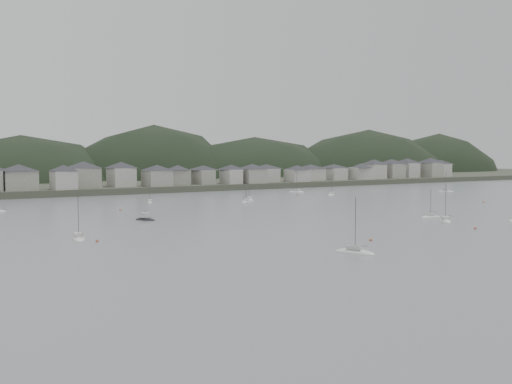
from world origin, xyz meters
TOP-DOWN VIEW (x-y plane):
  - ground at (0.00, 0.00)m, footprint 900.00×900.00m
  - far_shore_land at (0.00, 295.00)m, footprint 900.00×250.00m
  - forested_ridge at (4.83, 269.40)m, footprint 851.55×103.94m
  - waterfront_town at (50.59, 183.34)m, footprint 451.48×28.46m
  - moored_fleet at (-12.07, 56.94)m, footprint 266.97×175.13m
  - motor_launch_far at (-44.00, 65.63)m, footprint 5.22×7.22m
  - mooring_buoys at (-6.15, 60.70)m, footprint 169.93×124.01m

SIDE VIEW (x-z plane):
  - forested_ridge at x=4.83m, z-range -62.57..40.00m
  - ground at x=0.00m, z-range 0.00..0.00m
  - mooring_buoys at x=-6.15m, z-range -0.20..0.50m
  - moored_fleet at x=-12.07m, z-range -5.75..6.11m
  - motor_launch_far at x=-44.00m, z-range -1.53..2.13m
  - far_shore_land at x=0.00m, z-range 0.00..3.00m
  - waterfront_town at x=50.59m, z-range 2.20..15.12m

